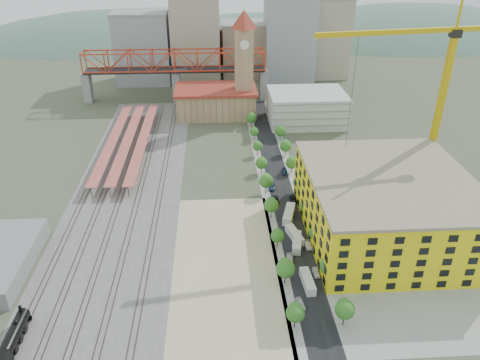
{
  "coord_description": "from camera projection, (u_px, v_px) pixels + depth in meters",
  "views": [
    {
      "loc": [
        -6.11,
        -130.53,
        78.71
      ],
      "look_at": [
        1.37,
        -3.37,
        10.0
      ],
      "focal_mm": 35.0,
      "sensor_mm": 36.0,
      "label": 1
    }
  ],
  "objects": [
    {
      "name": "car_6",
      "position": [
        293.0,
        200.0,
        152.53
      ],
      "size": [
        2.7,
        5.09,
        1.36
      ],
      "primitive_type": "imported",
      "rotation": [
        0.0,
        0.0,
        -0.09
      ],
      "color": "black",
      "rests_on": "ground"
    },
    {
      "name": "tower_crane",
      "position": [
        434.0,
        80.0,
        140.77
      ],
      "size": [
        57.86,
        10.7,
        62.15
      ],
      "color": "gold",
      "rests_on": "ground"
    },
    {
      "name": "ground",
      "position": [
        235.0,
        202.0,
        152.37
      ],
      "size": [
        400.0,
        400.0,
        0.0
      ],
      "primitive_type": "plane",
      "color": "#474C38",
      "rests_on": "ground"
    },
    {
      "name": "street_asphalt",
      "position": [
        278.0,
        179.0,
        166.36
      ],
      "size": [
        12.0,
        170.0,
        0.06
      ],
      "primitive_type": "cube",
      "color": "black",
      "rests_on": "ground"
    },
    {
      "name": "platform_canopies",
      "position": [
        128.0,
        139.0,
        187.89
      ],
      "size": [
        16.0,
        80.0,
        4.12
      ],
      "color": "#C3644B",
      "rests_on": "ground"
    },
    {
      "name": "site_trailer_c",
      "position": [
        295.0,
        235.0,
        133.95
      ],
      "size": [
        4.39,
        9.07,
        2.4
      ],
      "primitive_type": "cube",
      "rotation": [
        0.0,
        0.0,
        0.25
      ],
      "color": "silver",
      "rests_on": "ground"
    },
    {
      "name": "site_trailer_d",
      "position": [
        289.0,
        214.0,
        143.43
      ],
      "size": [
        5.34,
        10.38,
        2.75
      ],
      "primitive_type": "cube",
      "rotation": [
        0.0,
        0.0,
        -0.28
      ],
      "color": "silver",
      "rests_on": "ground"
    },
    {
      "name": "skyline",
      "position": [
        236.0,
        39.0,
        266.96
      ],
      "size": [
        133.0,
        46.0,
        60.0
      ],
      "color": "#9EA0A3",
      "rests_on": "ground"
    },
    {
      "name": "ballast_strip",
      "position": [
        132.0,
        180.0,
        165.87
      ],
      "size": [
        36.0,
        165.0,
        0.06
      ],
      "primitive_type": "cube",
      "color": "#605E59",
      "rests_on": "ground"
    },
    {
      "name": "car_7",
      "position": [
        285.0,
        172.0,
        170.06
      ],
      "size": [
        2.2,
        4.85,
        1.38
      ],
      "primitive_type": "imported",
      "rotation": [
        0.0,
        0.0,
        -0.06
      ],
      "color": "#1A314E",
      "rests_on": "ground"
    },
    {
      "name": "station_hall",
      "position": [
        216.0,
        101.0,
        220.98
      ],
      "size": [
        38.0,
        24.0,
        13.1
      ],
      "color": "tan",
      "rests_on": "ground"
    },
    {
      "name": "construction_pad",
      "position": [
        392.0,
        233.0,
        137.1
      ],
      "size": [
        50.0,
        90.0,
        0.06
      ],
      "primitive_type": "cube",
      "color": "gray",
      "rests_on": "ground"
    },
    {
      "name": "distant_hills",
      "position": [
        271.0,
        128.0,
        420.9
      ],
      "size": [
        647.0,
        264.0,
        227.0
      ],
      "color": "#4C6B59",
      "rests_on": "ground"
    },
    {
      "name": "construction_building",
      "position": [
        386.0,
        206.0,
        132.49
      ],
      "size": [
        44.6,
        50.6,
        18.8
      ],
      "color": "yellow",
      "rests_on": "ground"
    },
    {
      "name": "car_0",
      "position": [
        300.0,
        304.0,
        110.15
      ],
      "size": [
        2.14,
        4.31,
        1.41
      ],
      "primitive_type": "imported",
      "rotation": [
        0.0,
        0.0,
        0.12
      ],
      "color": "silver",
      "rests_on": "ground"
    },
    {
      "name": "car_4",
      "position": [
        316.0,
        273.0,
        120.15
      ],
      "size": [
        1.67,
        4.06,
        1.38
      ],
      "primitive_type": "imported",
      "rotation": [
        0.0,
        0.0,
        -0.01
      ],
      "color": "white",
      "rests_on": "ground"
    },
    {
      "name": "locomotive",
      "position": [
        7.0,
        350.0,
        96.15
      ],
      "size": [
        3.11,
        24.0,
        6.0
      ],
      "color": "black",
      "rests_on": "ground"
    },
    {
      "name": "car_1",
      "position": [
        290.0,
        259.0,
        124.99
      ],
      "size": [
        2.22,
        4.8,
        1.52
      ],
      "primitive_type": "imported",
      "rotation": [
        0.0,
        0.0,
        -0.13
      ],
      "color": "gray",
      "rests_on": "ground"
    },
    {
      "name": "site_trailer_b",
      "position": [
        297.0,
        243.0,
        130.7
      ],
      "size": [
        3.96,
        9.23,
        2.45
      ],
      "primitive_type": "cube",
      "rotation": [
        0.0,
        0.0,
        -0.18
      ],
      "color": "silver",
      "rests_on": "ground"
    },
    {
      "name": "parking_garage",
      "position": [
        307.0,
        107.0,
        212.4
      ],
      "size": [
        34.0,
        26.0,
        14.0
      ],
      "primitive_type": "cube",
      "color": "silver",
      "rests_on": "ground"
    },
    {
      "name": "sidewalk_west",
      "position": [
        263.0,
        180.0,
        166.08
      ],
      "size": [
        3.0,
        170.0,
        0.04
      ],
      "primitive_type": "cube",
      "color": "gray",
      "rests_on": "ground"
    },
    {
      "name": "truss_bridge",
      "position": [
        175.0,
        64.0,
        234.37
      ],
      "size": [
        94.0,
        9.6,
        25.6
      ],
      "color": "gray",
      "rests_on": "ground"
    },
    {
      "name": "clock_tower",
      "position": [
        244.0,
        55.0,
        209.44
      ],
      "size": [
        12.0,
        12.0,
        52.0
      ],
      "color": "tan",
      "rests_on": "ground"
    },
    {
      "name": "car_2",
      "position": [
        275.0,
        200.0,
        152.14
      ],
      "size": [
        2.85,
        5.33,
        1.42
      ],
      "primitive_type": "imported",
      "rotation": [
        0.0,
        0.0,
        -0.1
      ],
      "color": "black",
      "rests_on": "ground"
    },
    {
      "name": "street_trees",
      "position": [
        282.0,
        193.0,
        157.58
      ],
      "size": [
        15.4,
        124.4,
        8.0
      ],
      "color": "#25691F",
      "rests_on": "ground"
    },
    {
      "name": "dirt_lot",
      "position": [
        226.0,
        263.0,
        124.47
      ],
      "size": [
        28.0,
        67.0,
        0.06
      ],
      "primitive_type": "cube",
      "color": "tan",
      "rests_on": "ground"
    },
    {
      "name": "rail_tracks",
      "position": [
        126.0,
        180.0,
        165.72
      ],
      "size": [
        26.56,
        160.0,
        0.18
      ],
      "color": "#382B23",
      "rests_on": "ground"
    },
    {
      "name": "site_trailer_a",
      "position": [
        308.0,
        281.0,
        116.36
      ],
      "size": [
        2.79,
        8.88,
        2.4
      ],
      "primitive_type": "cube",
      "rotation": [
        0.0,
        0.0,
        0.06
      ],
      "color": "silver",
      "rests_on": "ground"
    },
    {
      "name": "car_3",
      "position": [
        272.0,
        187.0,
        159.99
      ],
      "size": [
        2.69,
        5.2,
        1.44
      ],
      "primitive_type": "imported",
      "rotation": [
        0.0,
        0.0,
        -0.14
      ],
      "color": "navy",
      "rests_on": "ground"
    },
    {
      "name": "sidewalk_east",
      "position": [
        293.0,
        179.0,
        166.64
      ],
      "size": [
        3.0,
        170.0,
        0.04
      ],
      "primitive_type": "cube",
      "color": "gray",
      "rests_on": "ground"
    },
    {
      "name": "car_5",
      "position": [
        308.0,
        245.0,
        130.55
      ],
      "size": [
        1.76,
        4.5,
        1.46
      ],
      "primitive_type": "imported",
      "rotation": [
        0.0,
        0.0,
        0.05
      ],
      "color": "#ABABB1",
      "rests_on": "ground"
    }
  ]
}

